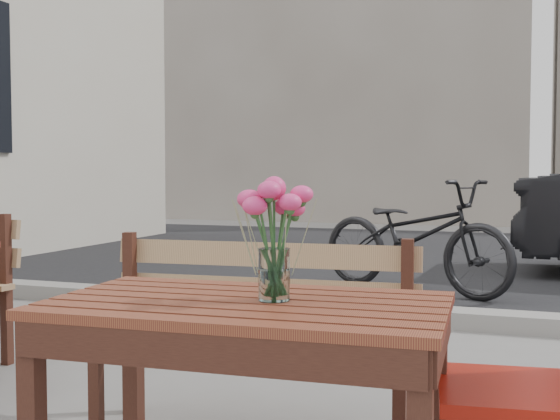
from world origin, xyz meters
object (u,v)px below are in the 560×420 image
Objects in this scene: red_chair at (545,372)px; bicycle at (414,236)px; main_table at (247,340)px; main_vase at (274,224)px.

bicycle is (-1.00, 4.14, 0.01)m from red_chair.
bicycle is at bearing 89.62° from main_table.
red_chair is 4.26m from bicycle.
main_vase is (-0.73, -0.23, 0.42)m from red_chair.
main_vase is (0.08, 0.02, 0.33)m from main_table.
red_chair is at bearing 14.09° from main_table.
red_chair is 0.45× the size of bicycle.
main_vase reaches higher than bicycle.
red_chair is (0.80, 0.25, -0.08)m from main_table.
main_table is 3.29× the size of main_vase.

